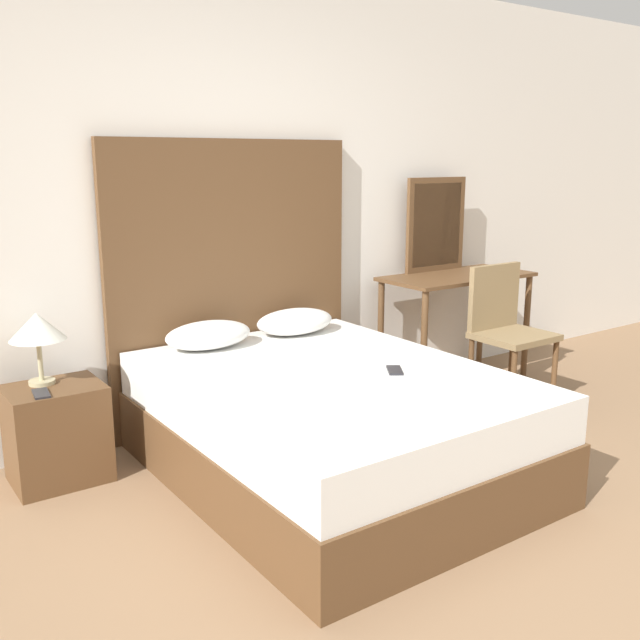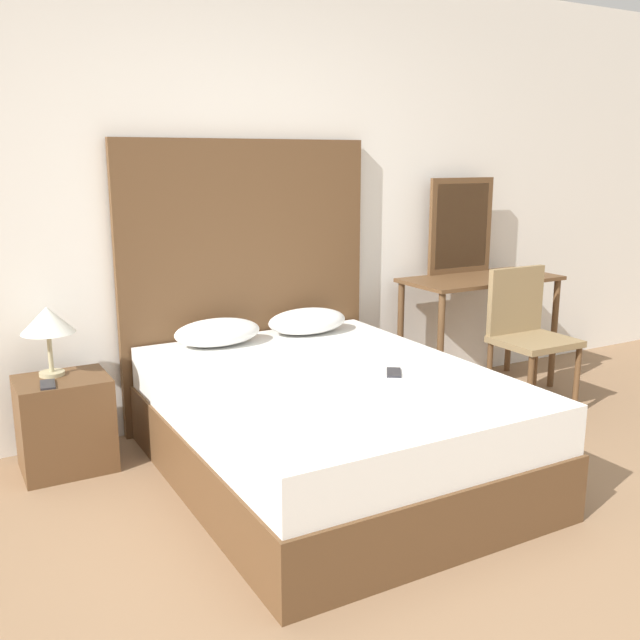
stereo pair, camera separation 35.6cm
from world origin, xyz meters
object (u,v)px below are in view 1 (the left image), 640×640
object	(u,v)px
phone_on_bed	(395,370)
table_lamp	(37,329)
nightstand	(57,434)
chair	(505,324)
bed	(331,425)
vanity_desk	(457,293)
phone_on_nightstand	(41,393)

from	to	relation	value
phone_on_bed	table_lamp	distance (m)	1.77
phone_on_bed	nightstand	xyz separation A→B (m)	(-1.43, 0.91, -0.31)
nightstand	chair	xyz separation A→B (m)	(2.74, -0.49, 0.29)
chair	table_lamp	bearing A→B (deg)	168.58
bed	phone_on_bed	distance (m)	0.43
nightstand	vanity_desk	bearing A→B (deg)	-0.72
phone_on_bed	nightstand	world-z (taller)	phone_on_bed
phone_on_nightstand	vanity_desk	xyz separation A→B (m)	(2.83, 0.06, 0.16)
phone_on_bed	chair	xyz separation A→B (m)	(1.32, 0.42, -0.02)
table_lamp	phone_on_bed	bearing A→B (deg)	-33.87
phone_on_bed	table_lamp	world-z (taller)	table_lamp
phone_on_nightstand	nightstand	bearing A→B (deg)	49.21
phone_on_bed	phone_on_nightstand	xyz separation A→B (m)	(-1.51, 0.81, -0.05)
bed	nightstand	size ratio (longest dim) A/B	3.95
table_lamp	vanity_desk	bearing A→B (deg)	-2.23
table_lamp	phone_on_nightstand	xyz separation A→B (m)	(-0.05, -0.17, -0.28)
nightstand	phone_on_nightstand	bearing A→B (deg)	-130.79
phone_on_nightstand	phone_on_bed	bearing A→B (deg)	-28.37
bed	vanity_desk	world-z (taller)	vanity_desk
phone_on_bed	vanity_desk	world-z (taller)	vanity_desk
phone_on_nightstand	vanity_desk	world-z (taller)	vanity_desk
bed	vanity_desk	xyz separation A→B (m)	(1.60, 0.71, 0.39)
bed	nightstand	world-z (taller)	bed
nightstand	table_lamp	size ratio (longest dim) A/B	1.37
bed	chair	size ratio (longest dim) A/B	2.14
bed	chair	bearing A→B (deg)	9.10
table_lamp	nightstand	bearing A→B (deg)	-66.25
vanity_desk	chair	distance (m)	0.47
nightstand	phone_on_nightstand	world-z (taller)	phone_on_nightstand
phone_on_bed	phone_on_nightstand	distance (m)	1.71
phone_on_nightstand	table_lamp	bearing A→B (deg)	74.16
phone_on_bed	phone_on_nightstand	world-z (taller)	phone_on_bed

